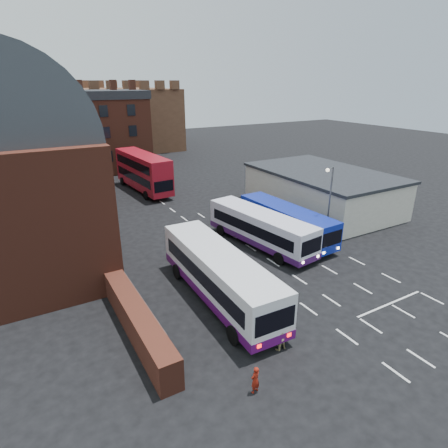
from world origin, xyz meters
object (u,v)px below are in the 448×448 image
street_lamp (329,198)px  pedestrian_red (255,380)px  bus_white_outbound (219,273)px  bus_white_inbound (260,227)px  bus_blue (286,220)px  pedestrian_beige (279,336)px  bus_red_double (143,172)px

street_lamp → pedestrian_red: bearing=-143.7°
bus_white_outbound → street_lamp: (12.74, 3.41, 2.20)m
bus_white_outbound → bus_white_inbound: bus_white_outbound is taller
bus_blue → pedestrian_beige: (-9.99, -11.95, -0.93)m
bus_white_outbound → bus_red_double: bus_red_double is taller
pedestrian_red → pedestrian_beige: 3.37m
street_lamp → bus_white_outbound: bearing=-165.0°
bus_white_inbound → street_lamp: 6.38m
bus_red_double → pedestrian_beige: 33.87m
pedestrian_beige → street_lamp: bearing=-142.1°
bus_white_inbound → bus_blue: bearing=177.4°
bus_white_inbound → pedestrian_beige: 13.61m
street_lamp → pedestrian_beige: street_lamp is taller
pedestrian_beige → pedestrian_red: bearing=33.9°
pedestrian_red → pedestrian_beige: size_ratio=0.87×
bus_white_outbound → bus_blue: bus_white_outbound is taller
bus_white_inbound → bus_blue: bus_white_inbound is taller
bus_red_double → bus_blue: bearing=101.6°
bus_white_outbound → bus_red_double: bearing=82.9°
bus_red_double → street_lamp: 25.78m
bus_white_inbound → bus_red_double: 22.17m
street_lamp → pedestrian_red: size_ratio=4.87×
bus_white_outbound → street_lamp: bearing=16.6°
bus_white_outbound → pedestrian_beige: (0.37, -5.92, -1.17)m
bus_blue → bus_red_double: bearing=-77.2°
bus_white_outbound → pedestrian_beige: bearing=-84.8°
bus_white_outbound → pedestrian_red: bus_white_outbound is taller
bus_blue → pedestrian_beige: bearing=47.0°
bus_red_double → bus_white_outbound: bearing=77.1°
bus_red_double → bus_white_inbound: bearing=93.8°
bus_white_inbound → bus_blue: size_ratio=1.05×
bus_white_outbound → bus_white_inbound: size_ratio=1.08×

